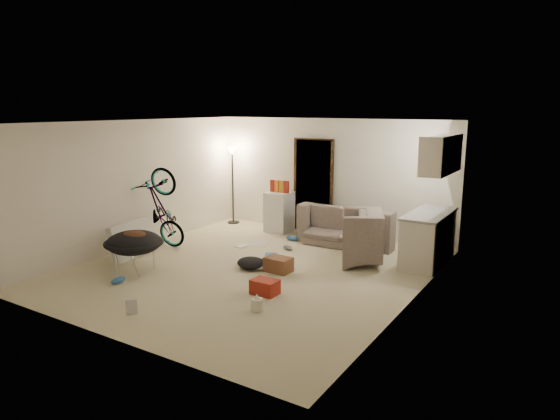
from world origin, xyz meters
The scene contains 37 objects.
floor centered at (0.00, 0.00, -0.01)m, with size 5.50×6.00×0.02m, color beige.
ceiling centered at (0.00, 0.00, 2.51)m, with size 5.50×6.00×0.02m, color white.
wall_back centered at (0.00, 3.01, 1.25)m, with size 5.50×0.02×2.50m, color white.
wall_front centered at (0.00, -3.01, 1.25)m, with size 5.50×0.02×2.50m, color white.
wall_left centered at (-2.76, 0.00, 1.25)m, with size 0.02×6.00×2.50m, color white.
wall_right centered at (2.76, 0.00, 1.25)m, with size 0.02×6.00×2.50m, color white.
doorway centered at (-0.40, 2.97, 1.02)m, with size 0.85×0.10×2.04m, color black.
door_trim centered at (-0.40, 2.94, 1.02)m, with size 0.97×0.04×2.10m, color #342312.
floor_lamp centered at (-2.40, 2.65, 1.31)m, with size 0.28×0.28×1.81m.
kitchen_counter centered at (2.43, 2.00, 0.44)m, with size 0.60×1.50×0.88m, color beige.
counter_top centered at (2.43, 2.00, 0.90)m, with size 0.64×1.54×0.04m, color gray.
kitchen_uppers centered at (2.56, 2.00, 1.95)m, with size 0.38×1.40×0.65m, color beige.
sofa centered at (0.70, 2.45, 0.29)m, with size 1.99×0.78×0.58m, color #343A33.
armchair centered at (1.74, 1.53, 0.35)m, with size 1.06×0.93×0.69m, color #343A33.
bicycle centered at (-2.30, 0.22, 0.43)m, with size 0.57×1.64×0.86m, color black.
book_asset centered at (-0.35, -2.43, 0.01)m, with size 0.15×0.21×0.02m, color maroon.
mini_fridge centered at (-1.04, 2.55, 0.44)m, with size 0.52×0.52×0.88m, color white.
snack_box_0 centered at (-1.21, 2.55, 1.00)m, with size 0.10×0.07×0.30m, color maroon.
snack_box_1 centered at (-1.09, 2.55, 1.00)m, with size 0.10×0.07×0.30m, color orange.
snack_box_2 centered at (-0.97, 2.55, 1.00)m, with size 0.10×0.07×0.30m, color gold.
snack_box_3 centered at (-0.85, 2.55, 1.00)m, with size 0.10×0.07×0.30m, color maroon.
saucer_chair centered at (-1.62, -1.11, 0.42)m, with size 0.99×0.99×0.70m.
hoodie centered at (-1.57, -1.14, 0.62)m, with size 0.48×0.40×0.22m, color #4C2B1A.
sofa_drape centered at (-0.25, 2.45, 0.54)m, with size 0.56×0.46×0.28m, color black.
tv_box centered at (-2.30, -0.56, 0.33)m, with size 0.12×1.01×0.66m, color silver.
drink_case_a centered at (0.43, 0.17, 0.12)m, with size 0.44×0.31×0.25m, color brown.
drink_case_b centered at (0.81, -0.81, 0.11)m, with size 0.39×0.28×0.22m, color maroon.
juicer centered at (1.05, -1.37, 0.10)m, with size 0.17×0.17×0.24m.
newspaper centered at (-0.87, 1.48, 0.00)m, with size 0.39×0.51×0.01m, color beige.
book_blue centered at (-0.16, 0.85, 0.01)m, with size 0.22×0.30×0.03m, color #336CB8.
book_white centered at (-1.00, 1.07, 0.01)m, with size 0.18×0.24×0.02m, color silver.
shoe_0 centered at (-0.38, 2.00, 0.05)m, with size 0.27×0.11×0.10m, color #336CB8.
shoe_1 centered at (-0.10, 1.37, 0.05)m, with size 0.26×0.10×0.10m, color slate.
shoe_2 centered at (-1.42, -1.65, 0.05)m, with size 0.28×0.11×0.10m, color #336CB8.
clothes_lump_a centered at (-0.07, 0.09, 0.09)m, with size 0.55×0.47×0.18m, color black.
clothes_lump_b centered at (0.08, 2.55, 0.07)m, with size 0.46×0.40×0.14m, color black.
clothes_lump_c centered at (0.04, 0.14, 0.06)m, with size 0.41×0.36×0.13m, color silver.
Camera 1 is at (4.72, -6.66, 2.76)m, focal length 32.00 mm.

